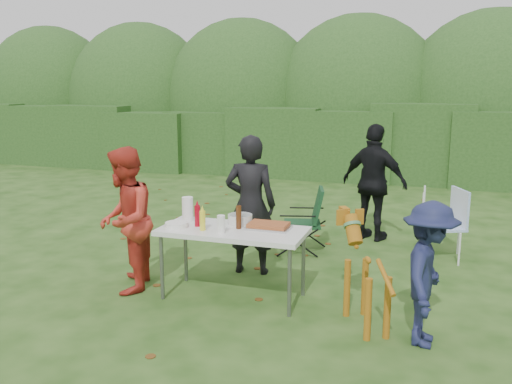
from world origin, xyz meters
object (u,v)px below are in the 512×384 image
(person_red_jacket, at_px, (125,220))
(ketchup_bottle, at_px, (197,216))
(lawn_chair, at_px, (441,224))
(person_cook, at_px, (251,205))
(dog, at_px, (367,276))
(mustard_bottle, at_px, (203,221))
(paper_towel_roll, at_px, (188,209))
(beer_bottle, at_px, (239,217))
(person_black_puffy, at_px, (374,183))
(child, at_px, (428,274))
(camping_chair, at_px, (302,220))
(folding_table, at_px, (233,234))

(person_red_jacket, relative_size, ketchup_bottle, 7.08)
(lawn_chair, xyz_separation_m, ketchup_bottle, (-2.43, -2.08, 0.39))
(person_cook, bearing_deg, dog, 135.55)
(mustard_bottle, xyz_separation_m, paper_towel_roll, (-0.32, 0.31, 0.03))
(dog, height_order, paper_towel_roll, paper_towel_roll)
(person_cook, relative_size, mustard_bottle, 8.18)
(person_red_jacket, distance_m, lawn_chair, 3.92)
(dog, height_order, beer_bottle, beer_bottle)
(person_red_jacket, bearing_deg, beer_bottle, 78.40)
(person_black_puffy, relative_size, lawn_chair, 1.82)
(child, bearing_deg, dog, 77.40)
(lawn_chair, height_order, mustard_bottle, mustard_bottle)
(beer_bottle, relative_size, paper_towel_roll, 0.92)
(person_cook, height_order, person_red_jacket, person_cook)
(child, bearing_deg, paper_towel_roll, 81.37)
(child, bearing_deg, lawn_chair, 2.42)
(camping_chair, bearing_deg, person_red_jacket, 37.84)
(child, bearing_deg, mustard_bottle, 87.34)
(person_cook, height_order, beer_bottle, person_cook)
(person_black_puffy, bearing_deg, beer_bottle, 88.14)
(lawn_chair, bearing_deg, folding_table, 21.74)
(lawn_chair, relative_size, beer_bottle, 3.80)
(person_cook, distance_m, beer_bottle, 0.78)
(camping_chair, bearing_deg, dog, 103.76)
(lawn_chair, height_order, beer_bottle, beer_bottle)
(dog, bearing_deg, paper_towel_roll, 47.99)
(mustard_bottle, bearing_deg, child, -7.68)
(child, bearing_deg, folding_table, 82.14)
(folding_table, distance_m, child, 1.98)
(person_red_jacket, relative_size, person_black_puffy, 0.94)
(person_cook, distance_m, mustard_bottle, 0.96)
(person_black_puffy, xyz_separation_m, child, (0.81, -3.10, -0.21))
(ketchup_bottle, height_order, paper_towel_roll, paper_towel_roll)
(folding_table, distance_m, person_black_puffy, 2.89)
(person_black_puffy, distance_m, child, 3.21)
(mustard_bottle, bearing_deg, camping_chair, 73.04)
(child, height_order, beer_bottle, child)
(paper_towel_roll, bearing_deg, folding_table, -16.12)
(ketchup_bottle, bearing_deg, lawn_chair, 40.61)
(child, xyz_separation_m, beer_bottle, (-1.88, 0.47, 0.24))
(person_red_jacket, height_order, mustard_bottle, person_red_jacket)
(folding_table, height_order, person_black_puffy, person_black_puffy)
(lawn_chair, bearing_deg, beer_bottle, 22.09)
(person_cook, height_order, lawn_chair, person_cook)
(person_cook, xyz_separation_m, paper_towel_roll, (-0.50, -0.62, 0.05))
(person_black_puffy, height_order, child, person_black_puffy)
(person_black_puffy, xyz_separation_m, dog, (0.28, -2.93, -0.34))
(person_red_jacket, height_order, paper_towel_roll, person_red_jacket)
(ketchup_bottle, bearing_deg, camping_chair, 68.67)
(camping_chair, relative_size, beer_bottle, 3.66)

